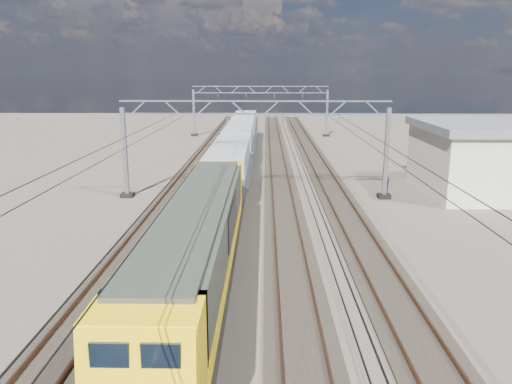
{
  "coord_description": "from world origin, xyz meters",
  "views": [
    {
      "loc": [
        0.74,
        -31.78,
        9.09
      ],
      "look_at": [
        0.22,
        -4.18,
        2.4
      ],
      "focal_mm": 35.0,
      "sensor_mm": 36.0,
      "label": 1
    }
  ],
  "objects_px": {
    "catenary_gantry_mid": "(255,145)",
    "catenary_gantry_far": "(260,109)",
    "locomotive": "(199,239)",
    "hopper_wagon_lead": "(229,164)",
    "hopper_wagon_mid": "(239,139)",
    "hopper_wagon_third": "(245,125)"
  },
  "relations": [
    {
      "from": "catenary_gantry_mid",
      "to": "hopper_wagon_mid",
      "type": "relative_size",
      "value": 1.53
    },
    {
      "from": "catenary_gantry_far",
      "to": "hopper_wagon_lead",
      "type": "relative_size",
      "value": 1.53
    },
    {
      "from": "catenary_gantry_far",
      "to": "locomotive",
      "type": "relative_size",
      "value": 0.94
    },
    {
      "from": "locomotive",
      "to": "hopper_wagon_mid",
      "type": "distance_m",
      "value": 31.9
    },
    {
      "from": "catenary_gantry_mid",
      "to": "hopper_wagon_lead",
      "type": "relative_size",
      "value": 1.53
    },
    {
      "from": "catenary_gantry_far",
      "to": "hopper_wagon_lead",
      "type": "xyz_separation_m",
      "value": [
        -2.0,
        -34.55,
        -1.67
      ]
    },
    {
      "from": "locomotive",
      "to": "hopper_wagon_lead",
      "type": "xyz_separation_m",
      "value": [
        -0.0,
        17.7,
        -0.09
      ]
    },
    {
      "from": "locomotive",
      "to": "hopper_wagon_lead",
      "type": "distance_m",
      "value": 17.7
    },
    {
      "from": "catenary_gantry_mid",
      "to": "hopper_wagon_lead",
      "type": "height_order",
      "value": "catenary_gantry_mid"
    },
    {
      "from": "hopper_wagon_mid",
      "to": "hopper_wagon_third",
      "type": "distance_m",
      "value": 14.2
    },
    {
      "from": "catenary_gantry_far",
      "to": "hopper_wagon_third",
      "type": "height_order",
      "value": "catenary_gantry_far"
    },
    {
      "from": "locomotive",
      "to": "hopper_wagon_mid",
      "type": "xyz_separation_m",
      "value": [
        -0.0,
        31.9,
        -0.09
      ]
    },
    {
      "from": "hopper_wagon_lead",
      "to": "hopper_wagon_third",
      "type": "bearing_deg",
      "value": 90.0
    },
    {
      "from": "catenary_gantry_far",
      "to": "hopper_wagon_mid",
      "type": "bearing_deg",
      "value": -95.62
    },
    {
      "from": "hopper_wagon_third",
      "to": "locomotive",
      "type": "bearing_deg",
      "value": -90.0
    },
    {
      "from": "catenary_gantry_mid",
      "to": "hopper_wagon_lead",
      "type": "bearing_deg",
      "value": 143.98
    },
    {
      "from": "catenary_gantry_mid",
      "to": "catenary_gantry_far",
      "type": "distance_m",
      "value": 36.0
    },
    {
      "from": "catenary_gantry_mid",
      "to": "locomotive",
      "type": "xyz_separation_m",
      "value": [
        -2.0,
        -16.24,
        -1.58
      ]
    },
    {
      "from": "hopper_wagon_mid",
      "to": "hopper_wagon_third",
      "type": "xyz_separation_m",
      "value": [
        0.0,
        14.2,
        0.0
      ]
    },
    {
      "from": "locomotive",
      "to": "hopper_wagon_lead",
      "type": "relative_size",
      "value": 1.62
    },
    {
      "from": "hopper_wagon_lead",
      "to": "hopper_wagon_third",
      "type": "xyz_separation_m",
      "value": [
        0.0,
        28.4,
        0.0
      ]
    },
    {
      "from": "catenary_gantry_mid",
      "to": "hopper_wagon_lead",
      "type": "distance_m",
      "value": 2.99
    }
  ]
}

